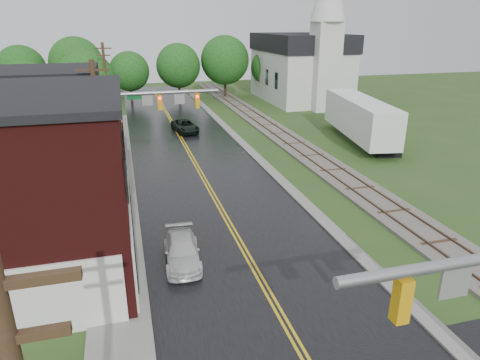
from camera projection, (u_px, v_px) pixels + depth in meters
name	position (u px, v px, depth m)	size (l,w,h in m)	color
main_road	(193.00, 160.00, 36.22)	(10.00, 90.00, 0.02)	black
curb_right	(239.00, 141.00, 42.08)	(0.80, 70.00, 0.12)	gray
sidewalk_left	(118.00, 188.00, 30.16)	(2.40, 50.00, 0.12)	gray
yellow_house	(39.00, 145.00, 28.76)	(8.00, 7.00, 6.40)	tan
darkred_building	(70.00, 128.00, 37.50)	(7.00, 6.00, 4.40)	#3F0F0C
church	(304.00, 60.00, 60.60)	(10.40, 18.40, 20.00)	silver
railroad	(283.00, 136.00, 43.18)	(3.20, 80.00, 0.30)	#59544C
traffic_signal_far	(150.00, 110.00, 30.91)	(7.34, 0.43, 7.20)	gray
utility_pole_b	(100.00, 133.00, 25.66)	(1.80, 0.28, 9.00)	#382616
utility_pole_c	(107.00, 84.00, 45.55)	(1.80, 0.28, 9.00)	#382616
tree_left_c	(28.00, 95.00, 40.17)	(6.00, 6.00, 7.65)	black
tree_left_e	(87.00, 82.00, 46.72)	(6.40, 6.40, 8.16)	black
suv_dark	(185.00, 126.00, 45.06)	(2.11, 4.58, 1.27)	black
pickup_white	(182.00, 251.00, 20.63)	(1.65, 4.06, 1.18)	silver
semi_trailer	(360.00, 117.00, 40.81)	(5.17, 13.63, 4.13)	black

